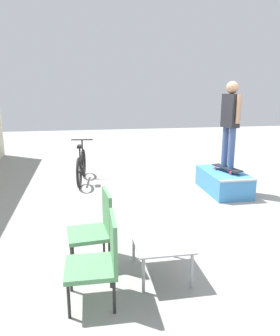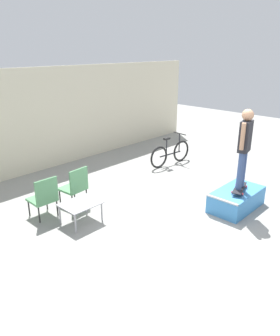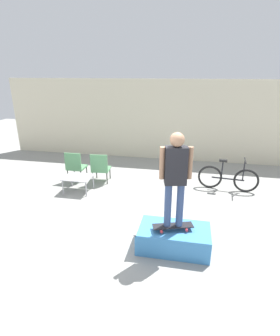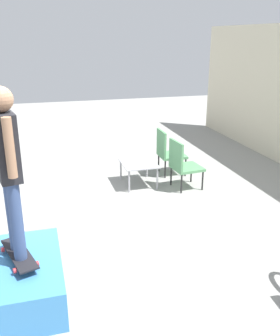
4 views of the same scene
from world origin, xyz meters
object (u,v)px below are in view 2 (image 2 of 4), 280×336
at_px(skateboard_on_ramp, 239,188).
at_px(coffee_table, 80,205).
at_px(skate_ramp_box, 236,199).
at_px(patio_chair_right, 75,185).
at_px(person_skater, 245,143).
at_px(bicycle, 170,153).
at_px(patio_chair_left, 44,196).

height_order(skateboard_on_ramp, coffee_table, skateboard_on_ramp).
height_order(skate_ramp_box, patio_chair_right, patio_chair_right).
height_order(person_skater, bicycle, person_skater).
bearing_deg(patio_chair_right, person_skater, 125.00).
distance_m(person_skater, bicycle, 3.54).
height_order(skateboard_on_ramp, bicycle, bicycle).
bearing_deg(bicycle, skateboard_on_ramp, -107.89).
bearing_deg(skateboard_on_ramp, skate_ramp_box, 54.30).
relative_size(skateboard_on_ramp, coffee_table, 1.00).
xyz_separation_m(skateboard_on_ramp, patio_chair_left, (-3.25, 2.86, -0.02)).
height_order(person_skater, coffee_table, person_skater).
bearing_deg(person_skater, patio_chair_right, 118.07).
bearing_deg(patio_chair_right, patio_chair_left, -5.36).
xyz_separation_m(skateboard_on_ramp, bicycle, (1.34, 3.04, -0.16)).
distance_m(coffee_table, bicycle, 4.28).
bearing_deg(skate_ramp_box, patio_chair_left, 139.34).
bearing_deg(skate_ramp_box, skateboard_on_ramp, -108.28).
bearing_deg(patio_chair_left, skateboard_on_ramp, 139.56).
distance_m(skateboard_on_ramp, patio_chair_right, 3.75).
relative_size(coffee_table, bicycle, 0.47).
distance_m(coffee_table, patio_chair_left, 0.85).
relative_size(skateboard_on_ramp, patio_chair_left, 0.84).
height_order(patio_chair_left, patio_chair_right, same).
height_order(skate_ramp_box, bicycle, bicycle).
height_order(skateboard_on_ramp, patio_chair_right, patio_chair_right).
bearing_deg(patio_chair_left, person_skater, 139.56).
relative_size(person_skater, coffee_table, 2.26).
relative_size(person_skater, bicycle, 1.05).
bearing_deg(skate_ramp_box, patio_chair_right, 131.13).
bearing_deg(coffee_table, person_skater, -36.72).
distance_m(skateboard_on_ramp, bicycle, 3.33).
bearing_deg(person_skater, patio_chair_left, 126.34).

